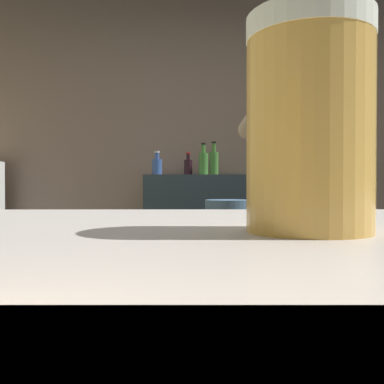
{
  "coord_description": "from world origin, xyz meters",
  "views": [
    {
      "loc": [
        -0.3,
        -1.28,
        1.06
      ],
      "look_at": [
        -0.29,
        -0.75,
        1.05
      ],
      "focal_mm": 39.74,
      "sensor_mm": 36.0,
      "label": 1
    }
  ],
  "objects_px": {
    "pint_glass_far": "(309,125)",
    "bottle_vinegar": "(157,166)",
    "bottle_soy": "(203,162)",
    "bottle_olive_oil": "(214,162)",
    "bartender": "(307,203)",
    "chefs_knife": "(345,213)",
    "mixing_bowl": "(228,206)",
    "bottle_hot_sauce": "(188,167)"
  },
  "relations": [
    {
      "from": "chefs_knife",
      "to": "bottle_vinegar",
      "type": "distance_m",
      "value": 1.7
    },
    {
      "from": "bartender",
      "to": "chefs_knife",
      "type": "bearing_deg",
      "value": -33.14
    },
    {
      "from": "pint_glass_far",
      "to": "bottle_soy",
      "type": "xyz_separation_m",
      "value": [
        0.04,
        2.87,
        0.13
      ]
    },
    {
      "from": "chefs_knife",
      "to": "bottle_olive_oil",
      "type": "height_order",
      "value": "bottle_olive_oil"
    },
    {
      "from": "mixing_bowl",
      "to": "chefs_knife",
      "type": "xyz_separation_m",
      "value": [
        0.51,
        -0.09,
        -0.03
      ]
    },
    {
      "from": "chefs_knife",
      "to": "bottle_soy",
      "type": "bearing_deg",
      "value": 117.56
    },
    {
      "from": "pint_glass_far",
      "to": "bottle_olive_oil",
      "type": "bearing_deg",
      "value": 87.56
    },
    {
      "from": "bartender",
      "to": "mixing_bowl",
      "type": "xyz_separation_m",
      "value": [
        -0.23,
        0.5,
        -0.04
      ]
    },
    {
      "from": "bottle_olive_oil",
      "to": "bottle_hot_sauce",
      "type": "relative_size",
      "value": 1.47
    },
    {
      "from": "bottle_hot_sauce",
      "to": "pint_glass_far",
      "type": "bearing_deg",
      "value": -88.7
    },
    {
      "from": "mixing_bowl",
      "to": "bottle_soy",
      "type": "distance_m",
      "value": 1.2
    },
    {
      "from": "pint_glass_far",
      "to": "bottle_soy",
      "type": "relative_size",
      "value": 0.55
    },
    {
      "from": "bartender",
      "to": "bottle_hot_sauce",
      "type": "bearing_deg",
      "value": 14.06
    },
    {
      "from": "mixing_bowl",
      "to": "bottle_olive_oil",
      "type": "distance_m",
      "value": 1.35
    },
    {
      "from": "bartender",
      "to": "bottle_vinegar",
      "type": "relative_size",
      "value": 9.36
    },
    {
      "from": "bottle_olive_oil",
      "to": "bottle_hot_sauce",
      "type": "height_order",
      "value": "bottle_olive_oil"
    },
    {
      "from": "mixing_bowl",
      "to": "bottle_vinegar",
      "type": "xyz_separation_m",
      "value": [
        -0.42,
        1.3,
        0.25
      ]
    },
    {
      "from": "bottle_olive_oil",
      "to": "bartender",
      "type": "bearing_deg",
      "value": -83.3
    },
    {
      "from": "bartender",
      "to": "bottle_vinegar",
      "type": "height_order",
      "value": "bartender"
    },
    {
      "from": "bottle_soy",
      "to": "bottle_olive_oil",
      "type": "height_order",
      "value": "bottle_olive_oil"
    },
    {
      "from": "mixing_bowl",
      "to": "bottle_hot_sauce",
      "type": "height_order",
      "value": "bottle_hot_sauce"
    },
    {
      "from": "mixing_bowl",
      "to": "pint_glass_far",
      "type": "relative_size",
      "value": 1.68
    },
    {
      "from": "bottle_soy",
      "to": "bottle_olive_oil",
      "type": "bearing_deg",
      "value": 60.21
    },
    {
      "from": "bartender",
      "to": "bottle_hot_sauce",
      "type": "relative_size",
      "value": 9.78
    },
    {
      "from": "bottle_soy",
      "to": "bottle_vinegar",
      "type": "bearing_deg",
      "value": 158.96
    },
    {
      "from": "bottle_vinegar",
      "to": "bottle_olive_oil",
      "type": "bearing_deg",
      "value": 2.01
    },
    {
      "from": "bartender",
      "to": "mixing_bowl",
      "type": "height_order",
      "value": "bartender"
    },
    {
      "from": "chefs_knife",
      "to": "pint_glass_far",
      "type": "relative_size",
      "value": 1.87
    },
    {
      "from": "chefs_knife",
      "to": "bottle_soy",
      "type": "xyz_separation_m",
      "value": [
        -0.58,
        1.26,
        0.29
      ]
    },
    {
      "from": "mixing_bowl",
      "to": "bottle_olive_oil",
      "type": "height_order",
      "value": "bottle_olive_oil"
    },
    {
      "from": "pint_glass_far",
      "to": "bartender",
      "type": "bearing_deg",
      "value": 74.21
    },
    {
      "from": "mixing_bowl",
      "to": "chefs_knife",
      "type": "bearing_deg",
      "value": -10.14
    },
    {
      "from": "chefs_knife",
      "to": "bottle_hot_sauce",
      "type": "height_order",
      "value": "bottle_hot_sauce"
    },
    {
      "from": "bartender",
      "to": "chefs_knife",
      "type": "xyz_separation_m",
      "value": [
        0.28,
        0.41,
        -0.06
      ]
    },
    {
      "from": "bottle_vinegar",
      "to": "chefs_knife",
      "type": "bearing_deg",
      "value": -56.26
    },
    {
      "from": "pint_glass_far",
      "to": "bottle_vinegar",
      "type": "distance_m",
      "value": 3.03
    },
    {
      "from": "bottle_vinegar",
      "to": "pint_glass_far",
      "type": "bearing_deg",
      "value": -84.14
    },
    {
      "from": "mixing_bowl",
      "to": "pint_glass_far",
      "type": "height_order",
      "value": "pint_glass_far"
    },
    {
      "from": "pint_glass_far",
      "to": "chefs_knife",
      "type": "bearing_deg",
      "value": 68.94
    },
    {
      "from": "bottle_soy",
      "to": "bottle_hot_sauce",
      "type": "relative_size",
      "value": 1.33
    },
    {
      "from": "chefs_knife",
      "to": "mixing_bowl",
      "type": "bearing_deg",
      "value": 172.68
    },
    {
      "from": "chefs_knife",
      "to": "pint_glass_far",
      "type": "xyz_separation_m",
      "value": [
        -0.62,
        -1.61,
        0.16
      ]
    }
  ]
}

